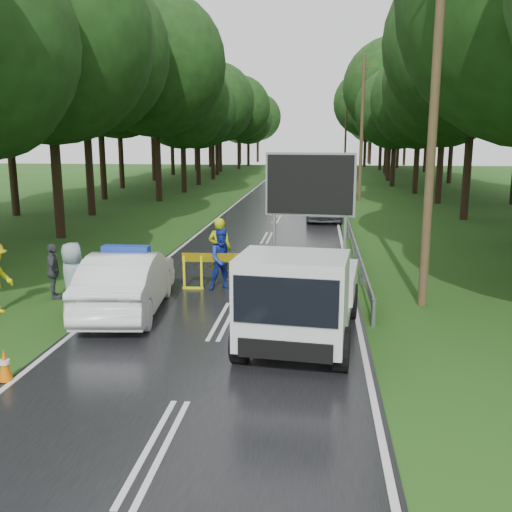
# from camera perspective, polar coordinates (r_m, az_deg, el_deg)

# --- Properties ---
(ground) EXTENTS (160.00, 160.00, 0.00)m
(ground) POSITION_cam_1_polar(r_m,az_deg,el_deg) (14.42, -3.27, -6.53)
(ground) COLOR #1E4112
(ground) RESTS_ON ground
(road) EXTENTS (7.00, 140.00, 0.02)m
(road) POSITION_cam_1_polar(r_m,az_deg,el_deg) (43.79, 3.26, 5.92)
(road) COLOR black
(road) RESTS_ON ground
(guardrail) EXTENTS (0.12, 60.06, 0.70)m
(guardrail) POSITION_cam_1_polar(r_m,az_deg,el_deg) (43.36, 8.16, 6.47)
(guardrail) COLOR gray
(guardrail) RESTS_ON ground
(utility_pole_near) EXTENTS (1.40, 0.24, 10.00)m
(utility_pole_near) POSITION_cam_1_polar(r_m,az_deg,el_deg) (15.76, 17.33, 13.23)
(utility_pole_near) COLOR #44371F
(utility_pole_near) RESTS_ON ground
(utility_pole_mid) EXTENTS (1.40, 0.24, 10.00)m
(utility_pole_mid) POSITION_cam_1_polar(r_m,az_deg,el_deg) (41.59, 10.54, 12.40)
(utility_pole_mid) COLOR #44371F
(utility_pole_mid) RESTS_ON ground
(utility_pole_far) EXTENTS (1.40, 0.24, 10.00)m
(utility_pole_far) POSITION_cam_1_polar(r_m,az_deg,el_deg) (67.55, 8.96, 12.18)
(utility_pole_far) COLOR #44371F
(utility_pole_far) RESTS_ON ground
(police_sedan) EXTENTS (2.24, 5.10, 1.79)m
(police_sedan) POSITION_cam_1_polar(r_m,az_deg,el_deg) (15.25, -12.72, -2.58)
(police_sedan) COLOR white
(police_sedan) RESTS_ON ground
(work_truck) EXTENTS (2.80, 5.38, 4.13)m
(work_truck) POSITION_cam_1_polar(r_m,az_deg,el_deg) (12.73, 4.50, -3.80)
(work_truck) COLOR gray
(work_truck) RESTS_ON ground
(barrier) EXTENTS (2.75, 0.20, 1.14)m
(barrier) POSITION_cam_1_polar(r_m,az_deg,el_deg) (17.03, -2.86, -0.65)
(barrier) COLOR #F2F60D
(barrier) RESTS_ON ground
(officer) EXTENTS (0.77, 0.53, 2.03)m
(officer) POSITION_cam_1_polar(r_m,az_deg,el_deg) (18.23, -3.64, 0.68)
(officer) COLOR #B9CE0B
(officer) RESTS_ON ground
(civilian) EXTENTS (1.11, 1.00, 1.86)m
(civilian) POSITION_cam_1_polar(r_m,az_deg,el_deg) (17.11, -3.30, -0.35)
(civilian) COLOR #182D9E
(civilian) RESTS_ON ground
(bystander_mid) EXTENTS (0.69, 1.01, 1.59)m
(bystander_mid) POSITION_cam_1_polar(r_m,az_deg,el_deg) (17.15, -19.62, -1.46)
(bystander_mid) COLOR #3F4247
(bystander_mid) RESTS_ON ground
(bystander_right) EXTENTS (1.12, 1.12, 1.96)m
(bystander_right) POSITION_cam_1_polar(r_m,az_deg,el_deg) (15.11, -17.83, -2.36)
(bystander_right) COLOR gray
(bystander_right) RESTS_ON ground
(queue_car_first) EXTENTS (2.01, 4.86, 1.65)m
(queue_car_first) POSITION_cam_1_polar(r_m,az_deg,el_deg) (31.90, 6.81, 5.09)
(queue_car_first) COLOR #474A4F
(queue_car_first) RESTS_ON ground
(queue_car_second) EXTENTS (2.02, 4.71, 1.35)m
(queue_car_second) POSITION_cam_1_polar(r_m,az_deg,el_deg) (39.23, 6.18, 6.15)
(queue_car_second) COLOR #94959B
(queue_car_second) RESTS_ON ground
(queue_car_third) EXTENTS (2.71, 5.54, 1.51)m
(queue_car_third) POSITION_cam_1_polar(r_m,az_deg,el_deg) (46.64, 4.91, 7.18)
(queue_car_third) COLOR black
(queue_car_third) RESTS_ON ground
(queue_car_fourth) EXTENTS (1.73, 4.23, 1.37)m
(queue_car_fourth) POSITION_cam_1_polar(r_m,az_deg,el_deg) (52.71, 4.82, 7.64)
(queue_car_fourth) COLOR #46494E
(queue_car_fourth) RESTS_ON ground
(cone_near_left) EXTENTS (0.31, 0.31, 0.66)m
(cone_near_left) POSITION_cam_1_polar(r_m,az_deg,el_deg) (11.91, -23.83, -10.00)
(cone_near_left) COLOR black
(cone_near_left) RESTS_ON ground
(cone_center) EXTENTS (0.35, 0.35, 0.73)m
(cone_center) POSITION_cam_1_polar(r_m,az_deg,el_deg) (16.15, -0.36, -3.18)
(cone_center) COLOR black
(cone_center) RESTS_ON ground
(cone_far) EXTENTS (0.35, 0.35, 0.73)m
(cone_far) POSITION_cam_1_polar(r_m,az_deg,el_deg) (17.00, 0.54, -2.40)
(cone_far) COLOR black
(cone_far) RESTS_ON ground
(cone_left_mid) EXTENTS (0.38, 0.38, 0.81)m
(cone_left_mid) POSITION_cam_1_polar(r_m,az_deg,el_deg) (15.30, -11.45, -4.13)
(cone_left_mid) COLOR black
(cone_left_mid) RESTS_ON ground
(cone_right) EXTENTS (0.31, 0.31, 0.65)m
(cone_right) POSITION_cam_1_polar(r_m,az_deg,el_deg) (17.21, 9.31, -2.52)
(cone_right) COLOR black
(cone_right) RESTS_ON ground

